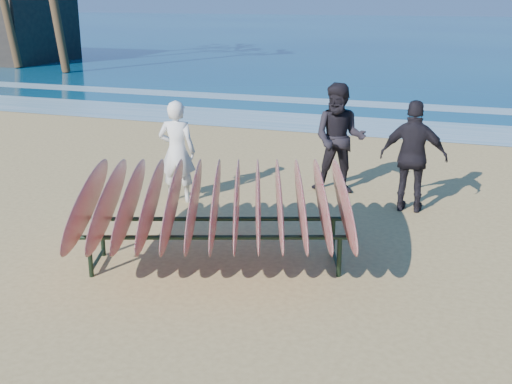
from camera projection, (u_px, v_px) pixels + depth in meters
ground at (233, 291)px, 7.30m from camera, size 120.00×120.00×0.00m
ocean at (458, 32)px, 56.89m from camera, size 160.00×160.00×0.00m
foam_near at (375, 127)px, 16.31m from camera, size 160.00×160.00×0.00m
foam_far at (394, 105)px, 19.47m from camera, size 160.00×160.00×0.00m
surfboard_rack at (215, 203)px, 7.75m from camera, size 3.80×3.38×1.26m
person_white at (177, 152)px, 10.27m from camera, size 0.65×0.48×1.65m
person_dark_a at (339, 139)px, 10.71m from camera, size 0.93×0.74×1.85m
person_dark_b at (413, 157)px, 9.78m from camera, size 1.01×0.42×1.73m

